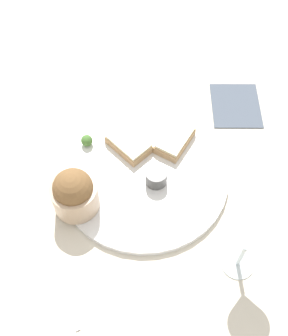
{
  "coord_description": "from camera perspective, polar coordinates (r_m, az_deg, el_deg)",
  "views": [
    {
      "loc": [
        0.47,
        -0.07,
        0.77
      ],
      "look_at": [
        0.0,
        0.0,
        0.03
      ],
      "focal_mm": 45.0,
      "sensor_mm": 36.0,
      "label": 1
    }
  ],
  "objects": [
    {
      "name": "salad_bowl",
      "position": [
        0.82,
        -9.44,
        -3.31
      ],
      "size": [
        0.09,
        0.09,
        0.1
      ],
      "color": "tan",
      "rests_on": "dinner_plate"
    },
    {
      "name": "fork",
      "position": [
        0.81,
        -10.87,
        -15.6
      ],
      "size": [
        0.16,
        0.05,
        0.01
      ],
      "color": "silver",
      "rests_on": "ground_plane"
    },
    {
      "name": "cheese_toast_far",
      "position": [
        0.93,
        4.2,
        3.81
      ],
      "size": [
        0.11,
        0.1,
        0.03
      ],
      "color": "tan",
      "rests_on": "dinner_plate"
    },
    {
      "name": "ground_plane",
      "position": [
        0.9,
        0.0,
        -1.17
      ],
      "size": [
        4.0,
        4.0,
        0.0
      ],
      "primitive_type": "plane",
      "color": "beige"
    },
    {
      "name": "sauce_ramekin",
      "position": [
        0.86,
        1.66,
        -1.14
      ],
      "size": [
        0.05,
        0.05,
        0.03
      ],
      "color": "#4C4C4C",
      "rests_on": "dinner_plate"
    },
    {
      "name": "cheese_toast_near",
      "position": [
        0.92,
        -2.07,
        3.32
      ],
      "size": [
        0.11,
        0.1,
        0.03
      ],
      "color": "tan",
      "rests_on": "dinner_plate"
    },
    {
      "name": "dinner_plate",
      "position": [
        0.9,
        0.0,
        -0.93
      ],
      "size": [
        0.36,
        0.36,
        0.01
      ],
      "color": "white",
      "rests_on": "ground_plane"
    },
    {
      "name": "garnish",
      "position": [
        0.93,
        -7.75,
        3.72
      ],
      "size": [
        0.03,
        0.03,
        0.03
      ],
      "color": "#477533",
      "rests_on": "dinner_plate"
    },
    {
      "name": "wine_glass",
      "position": [
        0.74,
        14.08,
        -9.58
      ],
      "size": [
        0.07,
        0.07,
        0.15
      ],
      "color": "silver",
      "rests_on": "ground_plane"
    },
    {
      "name": "napkin",
      "position": [
        1.04,
        12.33,
        8.33
      ],
      "size": [
        0.15,
        0.13,
        0.01
      ],
      "color": "#4C5666",
      "rests_on": "ground_plane"
    }
  ]
}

